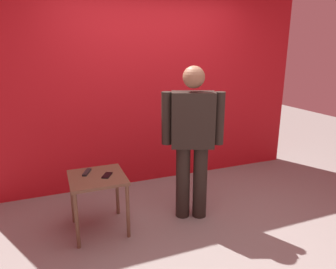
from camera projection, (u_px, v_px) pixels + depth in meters
name	position (u px, v px, depth m)	size (l,w,h in m)	color
ground_plane	(202.00, 237.00, 3.04)	(12.00, 12.00, 0.00)	gray
back_wall_red	(150.00, 82.00, 4.08)	(4.41, 0.12, 2.74)	#B2141C
standing_person	(192.00, 136.00, 3.19)	(0.64, 0.37, 1.64)	black
side_table	(98.00, 184.00, 3.04)	(0.54, 0.54, 0.59)	brown
cell_phone	(107.00, 175.00, 3.03)	(0.07, 0.14, 0.01)	black
tv_remote	(87.00, 172.00, 3.09)	(0.04, 0.17, 0.02)	black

